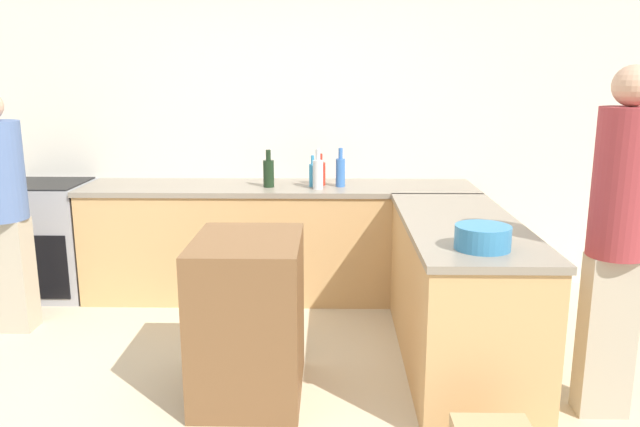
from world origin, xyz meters
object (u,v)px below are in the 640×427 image
(dish_soap_bottle, at_px, (313,174))
(person_at_peninsula, at_px, (618,230))
(range_oven, at_px, (48,239))
(wine_bottle_dark, at_px, (269,172))
(island_table, at_px, (249,317))
(mixing_bowl, at_px, (483,237))
(hot_sauce_bottle, at_px, (320,173))
(water_bottle_blue, at_px, (340,171))
(vinegar_bottle_clear, at_px, (318,173))

(dish_soap_bottle, bearing_deg, person_at_peninsula, -47.68)
(range_oven, distance_m, wine_bottle_dark, 1.91)
(island_table, height_order, mixing_bowl, mixing_bowl)
(hot_sauce_bottle, distance_m, water_bottle_blue, 0.18)
(hot_sauce_bottle, xyz_separation_m, dish_soap_bottle, (-0.06, -0.07, -0.00))
(range_oven, bearing_deg, island_table, -41.07)
(hot_sauce_bottle, xyz_separation_m, wine_bottle_dark, (-0.40, -0.10, 0.02))
(mixing_bowl, xyz_separation_m, water_bottle_blue, (-0.70, 1.76, 0.06))
(range_oven, xyz_separation_m, wine_bottle_dark, (1.83, -0.08, 0.57))
(water_bottle_blue, bearing_deg, mixing_bowl, -68.45)
(wine_bottle_dark, bearing_deg, person_at_peninsula, -41.65)
(hot_sauce_bottle, bearing_deg, vinegar_bottle_clear, -94.40)
(mixing_bowl, distance_m, hot_sauce_bottle, 2.02)
(range_oven, bearing_deg, dish_soap_bottle, -1.41)
(vinegar_bottle_clear, bearing_deg, island_table, -103.71)
(vinegar_bottle_clear, xyz_separation_m, person_at_peninsula, (1.55, -1.65, -0.02))
(vinegar_bottle_clear, relative_size, wine_bottle_dark, 1.05)
(dish_soap_bottle, distance_m, water_bottle_blue, 0.22)
(vinegar_bottle_clear, height_order, hot_sauce_bottle, vinegar_bottle_clear)
(person_at_peninsula, bearing_deg, vinegar_bottle_clear, 133.27)
(island_table, height_order, hot_sauce_bottle, hot_sauce_bottle)
(water_bottle_blue, bearing_deg, wine_bottle_dark, -176.76)
(range_oven, height_order, wine_bottle_dark, wine_bottle_dark)
(dish_soap_bottle, bearing_deg, range_oven, 178.59)
(vinegar_bottle_clear, bearing_deg, hot_sauce_bottle, 85.60)
(island_table, distance_m, dish_soap_bottle, 1.69)
(range_oven, bearing_deg, person_at_peninsula, -25.61)
(range_oven, distance_m, mixing_bowl, 3.61)
(island_table, height_order, vinegar_bottle_clear, vinegar_bottle_clear)
(wine_bottle_dark, xyz_separation_m, water_bottle_blue, (0.56, 0.03, 0.00))
(range_oven, relative_size, water_bottle_blue, 3.04)
(island_table, distance_m, hot_sauce_bottle, 1.77)
(island_table, xyz_separation_m, mixing_bowl, (1.23, -0.20, 0.52))
(wine_bottle_dark, bearing_deg, hot_sauce_bottle, 13.86)
(vinegar_bottle_clear, relative_size, water_bottle_blue, 1.01)
(range_oven, relative_size, island_table, 1.02)
(island_table, bearing_deg, person_at_peninsula, -5.55)
(range_oven, height_order, mixing_bowl, mixing_bowl)
(dish_soap_bottle, xyz_separation_m, water_bottle_blue, (0.22, 0.00, 0.02))
(range_oven, bearing_deg, water_bottle_blue, -1.21)
(range_oven, height_order, hot_sauce_bottle, hot_sauce_bottle)
(person_at_peninsula, bearing_deg, water_bottle_blue, 128.11)
(mixing_bowl, height_order, vinegar_bottle_clear, vinegar_bottle_clear)
(wine_bottle_dark, bearing_deg, island_table, -88.89)
(mixing_bowl, bearing_deg, water_bottle_blue, 111.55)
(mixing_bowl, height_order, water_bottle_blue, water_bottle_blue)
(mixing_bowl, distance_m, wine_bottle_dark, 2.14)
(island_table, relative_size, vinegar_bottle_clear, 2.95)
(mixing_bowl, height_order, wine_bottle_dark, wine_bottle_dark)
(dish_soap_bottle, distance_m, wine_bottle_dark, 0.34)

